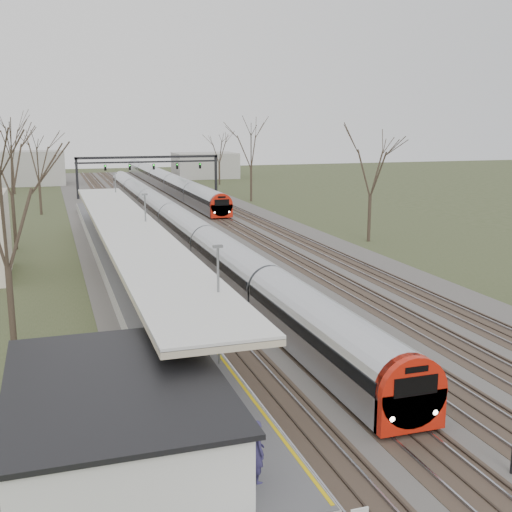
{
  "coord_description": "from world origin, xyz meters",
  "views": [
    {
      "loc": [
        -14.03,
        -10.49,
        10.86
      ],
      "look_at": [
        -0.9,
        29.98,
        2.0
      ],
      "focal_mm": 45.0,
      "sensor_mm": 36.0,
      "label": 1
    }
  ],
  "objects": [
    {
      "name": "tree_east_far",
      "position": [
        14.0,
        42.0,
        7.29
      ],
      "size": [
        5.0,
        5.0,
        10.3
      ],
      "color": "#2D231C",
      "rests_on": "ground"
    },
    {
      "name": "signal_gantry",
      "position": [
        0.29,
        84.99,
        4.91
      ],
      "size": [
        21.0,
        0.59,
        6.08
      ],
      "color": "black",
      "rests_on": "ground"
    },
    {
      "name": "passenger",
      "position": [
        -8.97,
        5.03,
        1.92
      ],
      "size": [
        0.51,
        0.72,
        1.84
      ],
      "primitive_type": "imported",
      "rotation": [
        0.0,
        0.0,
        1.68
      ],
      "color": "#312C56",
      "rests_on": "platform"
    },
    {
      "name": "tree_west_far",
      "position": [
        -17.0,
        48.0,
        8.02
      ],
      "size": [
        5.5,
        5.5,
        11.33
      ],
      "color": "#2D231C",
      "rests_on": "ground"
    },
    {
      "name": "train_near",
      "position": [
        -2.5,
        52.25,
        1.48
      ],
      "size": [
        2.62,
        90.21,
        3.05
      ],
      "color": "#AEB1B8",
      "rests_on": "ground"
    },
    {
      "name": "train_far",
      "position": [
        4.5,
        96.52,
        1.48
      ],
      "size": [
        2.62,
        75.21,
        3.05
      ],
      "color": "#AEB1B8",
      "rests_on": "ground"
    },
    {
      "name": "tree_west_near",
      "position": [
        -16.0,
        20.0,
        7.29
      ],
      "size": [
        5.0,
        5.0,
        10.3
      ],
      "color": "#2D231C",
      "rests_on": "ground"
    },
    {
      "name": "station_building",
      "position": [
        -12.5,
        8.0,
        1.6
      ],
      "size": [
        6.0,
        9.0,
        3.2
      ],
      "primitive_type": "cube",
      "color": "silver",
      "rests_on": "ground"
    },
    {
      "name": "platform",
      "position": [
        -9.05,
        37.5,
        0.5
      ],
      "size": [
        3.5,
        69.0,
        1.0
      ],
      "primitive_type": "cube",
      "color": "#9E9B93",
      "rests_on": "ground"
    },
    {
      "name": "track_bed",
      "position": [
        0.26,
        55.0,
        0.06
      ],
      "size": [
        24.0,
        160.0,
        0.22
      ],
      "color": "#474442",
      "rests_on": "ground"
    },
    {
      "name": "canopy",
      "position": [
        -9.05,
        32.99,
        3.93
      ],
      "size": [
        4.1,
        50.0,
        3.11
      ],
      "color": "slate",
      "rests_on": "platform"
    }
  ]
}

